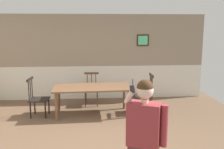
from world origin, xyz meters
name	(u,v)px	position (x,y,z in m)	size (l,w,h in m)	color
ground_plane	(98,143)	(0.00, 0.00, 0.00)	(7.44, 7.44, 0.00)	brown
room_back_partition	(95,59)	(0.00, 3.23, 1.26)	(6.77, 0.17, 2.61)	gray
dining_table	(92,90)	(-0.10, 1.70, 0.65)	(2.00, 1.00, 0.73)	brown
chair_near_window	(38,98)	(-1.48, 1.65, 0.47)	(0.49, 0.49, 0.98)	black
chair_by_doorway	(91,89)	(-0.13, 2.55, 0.46)	(0.43, 0.43, 0.93)	#513823
chair_at_table_head	(145,94)	(1.27, 1.75, 0.49)	(0.45, 0.45, 1.03)	#2D2319
person_figure	(144,134)	(0.55, -1.75, 0.92)	(0.53, 0.37, 1.62)	brown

